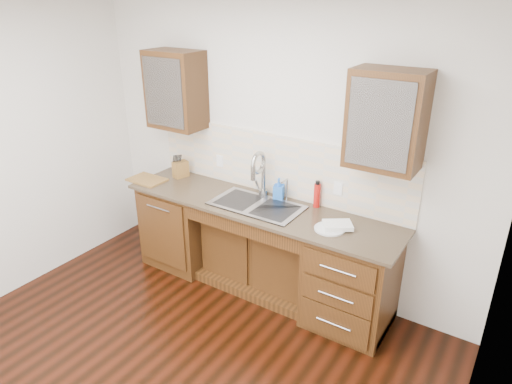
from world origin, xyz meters
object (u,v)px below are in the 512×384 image
Objects in this scene: soap_bottle at (279,189)px; plate at (330,229)px; knife_block at (181,169)px; water_bottle at (317,196)px; cutting_board at (147,180)px.

soap_bottle reaches higher than plate.
knife_block is at bearing 166.19° from soap_bottle.
knife_block is (-1.15, -0.07, -0.02)m from soap_bottle.
water_bottle is 0.59× the size of cutting_board.
soap_bottle is at bearing -174.09° from water_bottle.
soap_bottle is 0.55× the size of cutting_board.
soap_bottle is 1.42m from cutting_board.
water_bottle is (0.38, 0.04, 0.01)m from soap_bottle.
cutting_board is at bearing -113.47° from knife_block.
water_bottle is 1.80m from cutting_board.
plate is at bearing -49.82° from water_bottle.
knife_block is at bearing 50.16° from cutting_board.
water_bottle is 0.87× the size of plate.
soap_bottle is 0.73m from plate.
soap_bottle reaches higher than cutting_board.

